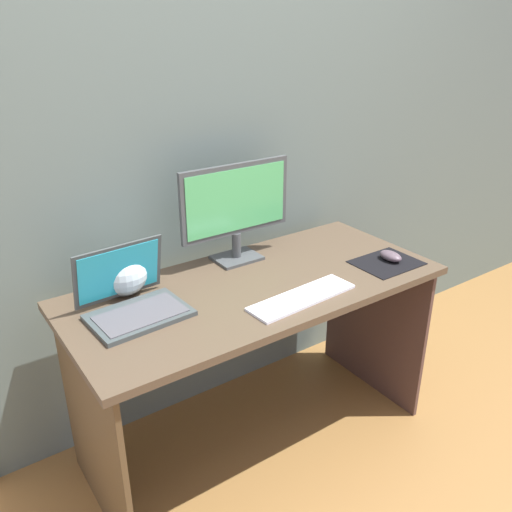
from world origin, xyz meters
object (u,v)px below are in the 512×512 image
monitor (236,207)px  keyboard_external (302,297)px  laptop (132,300)px  mouse (391,256)px  fishbowl (123,272)px

monitor → keyboard_external: monitor is taller
laptop → monitor: bearing=17.6°
monitor → keyboard_external: 0.46m
keyboard_external → mouse: 0.49m
fishbowl → mouse: (0.97, -0.35, -0.06)m
laptop → fishbowl: laptop is taller
keyboard_external → mouse: bearing=1.3°
laptop → keyboard_external: 0.57m
monitor → mouse: bearing=-36.4°
laptop → mouse: size_ratio=3.25×
mouse → laptop: bearing=168.9°
mouse → fishbowl: bearing=160.6°
monitor → fishbowl: monitor is taller
fishbowl → keyboard_external: size_ratio=0.41×
monitor → fishbowl: size_ratio=2.81×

